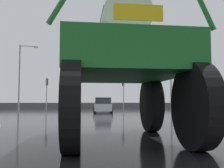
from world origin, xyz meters
TOP-DOWN VIEW (x-y plane):
  - ground_plane at (0.00, 18.00)m, footprint 120.00×120.00m
  - oversize_sprayer at (0.30, 5.55)m, footprint 3.93×5.79m
  - sedan_ahead at (1.43, 23.66)m, footprint 2.16×4.23m
  - traffic_signal_near_right at (4.35, 10.55)m, footprint 0.24×0.54m
  - traffic_signal_far_left at (4.54, 29.36)m, footprint 0.24×0.55m
  - traffic_signal_far_right at (-4.99, 29.36)m, footprint 0.24×0.55m
  - streetlight_far_left at (-7.84, 28.29)m, footprint 2.15×0.24m
  - streetlight_far_right at (9.87, 26.40)m, footprint 1.57×0.24m
  - roadside_barrier at (0.00, 39.04)m, footprint 30.41×0.24m

SIDE VIEW (x-z plane):
  - ground_plane at x=0.00m, z-range 0.00..0.00m
  - roadside_barrier at x=0.00m, z-range 0.00..0.90m
  - sedan_ahead at x=1.43m, z-range -0.05..1.47m
  - oversize_sprayer at x=0.30m, z-range -0.07..4.38m
  - traffic_signal_far_left at x=4.54m, z-range 0.93..4.95m
  - traffic_signal_far_right at x=-4.99m, z-range 0.93..4.96m
  - traffic_signal_near_right at x=4.35m, z-range 0.93..4.97m
  - streetlight_far_left at x=-7.84m, z-range 0.48..8.32m
  - streetlight_far_right at x=9.87m, z-range 0.42..9.81m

